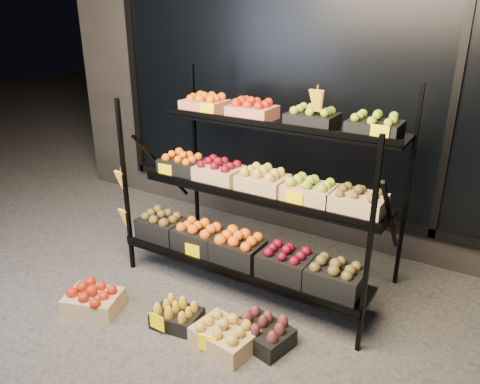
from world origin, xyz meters
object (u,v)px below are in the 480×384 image
Objects in this scene: display_rack at (256,192)px; floor_crate_left at (93,299)px; floor_crate_midleft at (177,315)px; floor_crate_midright at (224,335)px.

floor_crate_left is (-0.83, -1.03, -0.69)m from display_rack.
floor_crate_midright is (0.42, -0.01, 0.01)m from floor_crate_midleft.
floor_crate_left is at bearing -172.54° from floor_crate_midleft.
display_rack is 4.89× the size of floor_crate_midright.
floor_crate_midleft is (0.66, 0.19, -0.01)m from floor_crate_left.
floor_crate_left is 0.68m from floor_crate_midleft.
floor_crate_midright is (1.08, 0.17, 0.00)m from floor_crate_left.
floor_crate_left is 1.28× the size of floor_crate_midleft.
floor_crate_midright is at bearing -10.29° from floor_crate_midleft.
display_rack is 1.49m from floor_crate_left.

